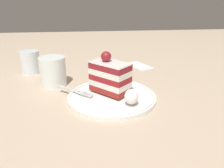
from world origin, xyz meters
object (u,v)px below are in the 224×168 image
at_px(drink_glass_near, 31,63).
at_px(folded_napkin, 139,66).
at_px(dessert_plate, 112,97).
at_px(whipped_cream_dollop, 131,97).
at_px(cake_slice, 110,76).
at_px(fork, 76,91).
at_px(drink_glass_far, 53,73).

bearing_deg(drink_glass_near, folded_napkin, 4.92).
bearing_deg(drink_glass_near, dessert_plate, -43.85).
bearing_deg(dessert_plate, whipped_cream_dollop, -55.87).
xyz_separation_m(dessert_plate, cake_slice, (-0.00, 0.02, 0.05)).
bearing_deg(dessert_plate, fork, 165.58).
bearing_deg(dessert_plate, folded_napkin, 64.37).
xyz_separation_m(fork, folded_napkin, (0.24, 0.27, -0.02)).
height_order(drink_glass_far, folded_napkin, drink_glass_far).
xyz_separation_m(dessert_plate, whipped_cream_dollop, (0.04, -0.06, 0.03)).
distance_m(cake_slice, drink_glass_far, 0.20).
bearing_deg(drink_glass_near, cake_slice, -41.76).
bearing_deg(cake_slice, whipped_cream_dollop, -61.46).
relative_size(cake_slice, whipped_cream_dollop, 3.10).
bearing_deg(whipped_cream_dollop, drink_glass_near, 134.17).
bearing_deg(folded_napkin, fork, -131.80).
height_order(whipped_cream_dollop, drink_glass_near, drink_glass_near).
distance_m(whipped_cream_dollop, drink_glass_far, 0.28).
distance_m(drink_glass_far, folded_napkin, 0.36).
bearing_deg(drink_glass_far, folded_napkin, 28.65).
height_order(whipped_cream_dollop, folded_napkin, whipped_cream_dollop).
xyz_separation_m(cake_slice, folded_napkin, (0.15, 0.27, -0.06)).
xyz_separation_m(whipped_cream_dollop, fork, (-0.14, 0.09, -0.02)).
bearing_deg(drink_glass_near, drink_glass_far, -54.02).
relative_size(dessert_plate, drink_glass_near, 3.00).
relative_size(drink_glass_far, folded_napkin, 0.83).
bearing_deg(drink_glass_far, drink_glass_near, 125.98).
relative_size(dessert_plate, whipped_cream_dollop, 6.30).
height_order(dessert_plate, whipped_cream_dollop, whipped_cream_dollop).
bearing_deg(fork, whipped_cream_dollop, -31.66).
relative_size(fork, drink_glass_far, 1.11).
xyz_separation_m(cake_slice, whipped_cream_dollop, (0.05, -0.08, -0.03)).
relative_size(whipped_cream_dollop, drink_glass_far, 0.42).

